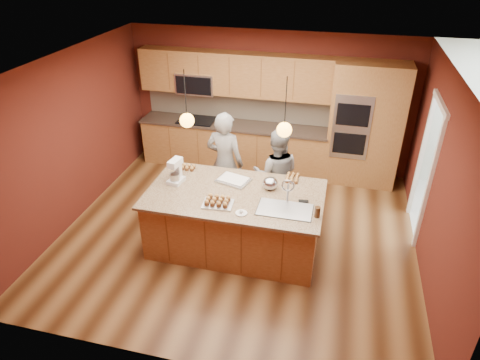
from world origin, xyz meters
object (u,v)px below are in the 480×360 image
(stand_mixer, at_px, (176,172))
(mixing_bowl, at_px, (270,183))
(person_left, at_px, (225,163))
(island, at_px, (236,219))
(person_right, at_px, (276,174))

(stand_mixer, bearing_deg, mixing_bowl, 14.61)
(person_left, distance_m, stand_mixer, 1.03)
(island, distance_m, person_left, 1.14)
(island, bearing_deg, mixing_bowl, 28.17)
(island, height_order, mixing_bowl, island)
(person_right, height_order, mixing_bowl, person_right)
(person_left, height_order, mixing_bowl, person_left)
(person_left, bearing_deg, mixing_bowl, 149.97)
(person_left, height_order, stand_mixer, person_left)
(stand_mixer, distance_m, mixing_bowl, 1.42)
(island, xyz_separation_m, stand_mixer, (-0.95, 0.11, 0.62))
(island, xyz_separation_m, person_left, (-0.43, 0.97, 0.41))
(island, relative_size, person_left, 1.44)
(mixing_bowl, bearing_deg, island, -151.83)
(person_right, bearing_deg, mixing_bowl, 85.08)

